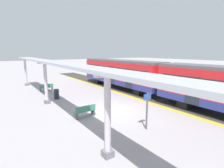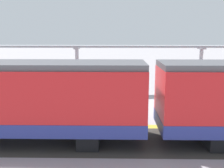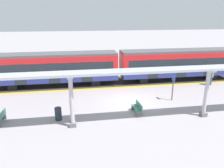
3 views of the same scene
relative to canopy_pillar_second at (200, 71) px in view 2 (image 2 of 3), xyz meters
The scene contains 10 objects.
ground_plane 6.31m from the canopy_pillar_second, 127.57° to the left, with size 176.00×176.00×0.00m, color #9D989C.
tactile_edge_strip 9.13m from the canopy_pillar_second, 147.64° to the left, with size 0.52×38.50×0.01m, color gold.
trackbed 10.72m from the canopy_pillar_second, 153.05° to the left, with size 3.20×50.50×0.01m, color #38332D.
canopy_pillar_second is the anchor object (origin of this frame).
canopy_pillar_third 9.61m from the canopy_pillar_second, 90.00° to the left, with size 1.10×0.44×3.62m.
canopy_beam 5.32m from the canopy_pillar_second, 90.00° to the left, with size 1.20×30.78×0.16m, color #A8AAB2.
bench_mid_platform 14.98m from the canopy_pillar_second, 94.89° to the left, with size 1.51×0.46×0.86m.
bench_far_end 5.23m from the canopy_pillar_second, 104.54° to the left, with size 1.51×0.47×0.86m.
trash_bin 2.07m from the canopy_pillar_second, 138.64° to the right, with size 0.48×0.48×0.94m, color #1F2833.
platform_info_sign 9.28m from the canopy_pillar_second, 111.28° to the left, with size 0.56×0.10×2.20m.
Camera 2 is at (-16.33, 1.70, 4.59)m, focal length 41.34 mm.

